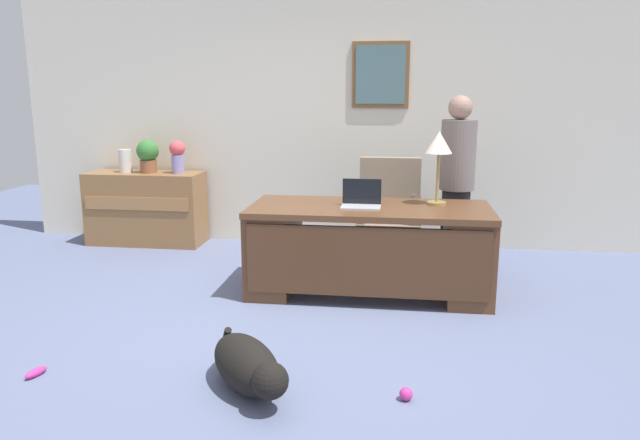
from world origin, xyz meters
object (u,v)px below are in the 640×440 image
at_px(armchair, 389,217).
at_px(vase_empty, 125,161).
at_px(potted_plant, 148,155).
at_px(desk, 369,246).
at_px(person_standing, 457,183).
at_px(desk_lamp, 439,147).
at_px(credenza, 146,208).
at_px(dog_toy_bone, 36,372).
at_px(dog_toy_ball, 406,394).
at_px(laptop, 361,200).
at_px(dog_lying, 249,366).
at_px(vase_with_flowers, 177,155).

distance_m(armchair, vase_empty, 2.98).
xyz_separation_m(armchair, potted_plant, (-2.65, 0.45, 0.53)).
height_order(desk, person_standing, person_standing).
xyz_separation_m(armchair, desk_lamp, (0.41, -0.73, 0.76)).
xyz_separation_m(credenza, potted_plant, (0.06, 0.00, 0.60)).
bearing_deg(credenza, dog_toy_bone, -78.10).
bearing_deg(armchair, dog_toy_ball, -86.42).
bearing_deg(person_standing, laptop, -137.95).
distance_m(credenza, potted_plant, 0.60).
height_order(dog_lying, dog_toy_bone, dog_lying).
xyz_separation_m(person_standing, desk_lamp, (-0.21, -0.55, 0.38)).
distance_m(laptop, vase_with_flowers, 2.52).
bearing_deg(desk_lamp, vase_empty, 160.34).
xyz_separation_m(desk, potted_plant, (-2.50, 1.38, 0.59)).
relative_size(dog_lying, potted_plant, 1.93).
distance_m(potted_plant, dog_toy_bone, 3.36).
bearing_deg(armchair, dog_lying, -104.92).
xyz_separation_m(desk, desk_lamp, (0.55, 0.19, 0.82)).
bearing_deg(credenza, vase_with_flowers, 0.19).
distance_m(desk, dog_lying, 1.89).
bearing_deg(dog_lying, credenza, 122.15).
distance_m(dog_lying, desk_lamp, 2.51).
xyz_separation_m(person_standing, dog_lying, (-1.34, -2.52, -0.69)).
bearing_deg(dog_lying, potted_plant, 121.41).
bearing_deg(vase_with_flowers, desk_lamp, -23.58).
distance_m(dog_toy_ball, dog_toy_bone, 2.21).
distance_m(vase_empty, potted_plant, 0.27).
relative_size(vase_with_flowers, dog_toy_ball, 4.76).
relative_size(credenza, dog_toy_ball, 16.90).
xyz_separation_m(armchair, vase_empty, (-2.91, 0.45, 0.45)).
height_order(desk, dog_toy_bone, desk).
distance_m(desk_lamp, vase_empty, 3.54).
xyz_separation_m(person_standing, vase_empty, (-3.53, 0.63, 0.08)).
bearing_deg(person_standing, dog_lying, -117.94).
relative_size(potted_plant, dog_toy_bone, 2.37).
relative_size(person_standing, dog_lying, 2.37).
xyz_separation_m(dog_lying, vase_empty, (-2.19, 3.16, 0.77)).
bearing_deg(dog_toy_ball, dog_toy_bone, -179.61).
height_order(credenza, vase_with_flowers, vase_with_flowers).
bearing_deg(desk_lamp, laptop, -162.57).
bearing_deg(credenza, dog_lying, -57.85).
relative_size(desk_lamp, dog_toy_ball, 8.15).
height_order(laptop, desk_lamp, desk_lamp).
xyz_separation_m(desk, credenza, (-2.56, 1.38, -0.01)).
bearing_deg(credenza, vase_empty, 179.64).
bearing_deg(credenza, dog_toy_ball, -47.54).
height_order(person_standing, laptop, person_standing).
height_order(credenza, potted_plant, potted_plant).
bearing_deg(dog_lying, dog_toy_bone, 179.91).
height_order(armchair, desk_lamp, desk_lamp).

